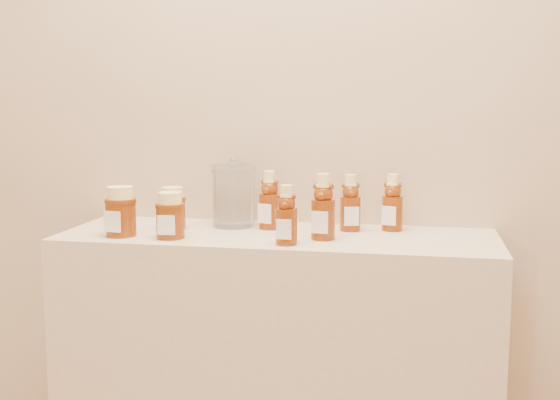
% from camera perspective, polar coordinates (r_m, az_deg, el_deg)
% --- Properties ---
extents(wall_back, '(3.50, 0.02, 2.70)m').
position_cam_1_polar(wall_back, '(2.10, 0.85, 10.39)').
color(wall_back, tan).
rests_on(wall_back, ground).
extents(display_table, '(1.20, 0.40, 0.90)m').
position_cam_1_polar(display_table, '(2.07, -0.22, -15.10)').
color(display_table, '#C8B092').
rests_on(display_table, ground).
extents(bear_bottle_back_left, '(0.08, 0.08, 0.19)m').
position_cam_1_polar(bear_bottle_back_left, '(2.01, -0.84, 0.31)').
color(bear_bottle_back_left, '#612307').
rests_on(bear_bottle_back_left, display_table).
extents(bear_bottle_back_mid, '(0.07, 0.07, 0.18)m').
position_cam_1_polar(bear_bottle_back_mid, '(1.99, 5.75, 0.07)').
color(bear_bottle_back_mid, '#612307').
rests_on(bear_bottle_back_mid, display_table).
extents(bear_bottle_back_right, '(0.08, 0.08, 0.18)m').
position_cam_1_polar(bear_bottle_back_right, '(2.01, 9.13, 0.11)').
color(bear_bottle_back_right, '#612307').
rests_on(bear_bottle_back_right, display_table).
extents(bear_bottle_front_left, '(0.06, 0.06, 0.17)m').
position_cam_1_polar(bear_bottle_front_left, '(1.79, 0.53, -0.90)').
color(bear_bottle_front_left, '#612307').
rests_on(bear_bottle_front_left, display_table).
extents(bear_bottle_front_right, '(0.08, 0.08, 0.20)m').
position_cam_1_polar(bear_bottle_front_right, '(1.86, 3.53, -0.19)').
color(bear_bottle_front_right, '#612307').
rests_on(bear_bottle_front_right, display_table).
extents(honey_jar_left, '(0.10, 0.10, 0.14)m').
position_cam_1_polar(honey_jar_left, '(1.95, -12.82, -0.90)').
color(honey_jar_left, '#612307').
rests_on(honey_jar_left, display_table).
extents(honey_jar_back, '(0.08, 0.08, 0.12)m').
position_cam_1_polar(honey_jar_back, '(2.03, -8.73, -0.66)').
color(honey_jar_back, '#612307').
rests_on(honey_jar_back, display_table).
extents(honey_jar_front, '(0.08, 0.08, 0.12)m').
position_cam_1_polar(honey_jar_front, '(1.90, -8.92, -1.23)').
color(honey_jar_front, '#612307').
rests_on(honey_jar_front, display_table).
extents(glass_canister, '(0.13, 0.13, 0.20)m').
position_cam_1_polar(glass_canister, '(2.05, -3.80, 0.57)').
color(glass_canister, white).
rests_on(glass_canister, display_table).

